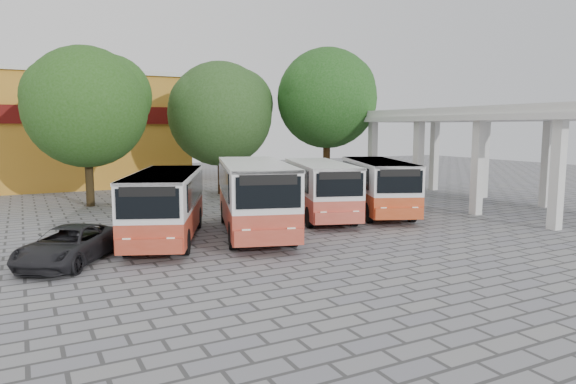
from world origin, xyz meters
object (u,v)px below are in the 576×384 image
bus_far_left (166,201)px  parked_car (68,245)px  bus_centre_right (320,186)px  bus_centre_left (255,193)px  bus_far_right (378,183)px

bus_far_left → parked_car: 4.23m
parked_car → bus_centre_right: bearing=50.0°
bus_centre_left → bus_far_right: size_ratio=1.08×
bus_far_left → bus_centre_left: size_ratio=0.91×
bus_far_right → bus_centre_right: bearing=-164.4°
bus_centre_right → parked_car: (-11.59, -3.53, -0.96)m
bus_centre_right → parked_car: size_ratio=1.84×
bus_far_right → parked_car: 15.12m
bus_far_left → bus_centre_right: bearing=34.3°
bus_far_right → parked_car: (-14.76, -3.13, -0.97)m
bus_centre_left → parked_car: (-7.26, -1.56, -1.11)m
bus_far_left → parked_car: bearing=-130.1°
bus_far_left → bus_far_right: size_ratio=0.98×
bus_centre_left → bus_far_right: bus_centre_left is taller
bus_far_right → parked_car: size_ratio=1.86×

